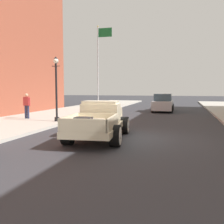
{
  "coord_description": "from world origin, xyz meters",
  "views": [
    {
      "loc": [
        2.18,
        -10.44,
        2.08
      ],
      "look_at": [
        -1.04,
        1.06,
        1.0
      ],
      "focal_mm": 40.69,
      "sensor_mm": 36.0,
      "label": 1
    }
  ],
  "objects_px": {
    "hotrod_truck_cream": "(100,120)",
    "pedestrian_sidewalk_left": "(27,104)",
    "car_background_silver": "(163,103)",
    "flagpole": "(100,57)",
    "street_lamp_near": "(56,84)"
  },
  "relations": [
    {
      "from": "hotrod_truck_cream",
      "to": "pedestrian_sidewalk_left",
      "type": "bearing_deg",
      "value": 146.84
    },
    {
      "from": "hotrod_truck_cream",
      "to": "flagpole",
      "type": "xyz_separation_m",
      "value": [
        -5.98,
        17.97,
        5.02
      ]
    },
    {
      "from": "car_background_silver",
      "to": "street_lamp_near",
      "type": "distance_m",
      "value": 11.67
    },
    {
      "from": "hotrod_truck_cream",
      "to": "flagpole",
      "type": "height_order",
      "value": "flagpole"
    },
    {
      "from": "car_background_silver",
      "to": "pedestrian_sidewalk_left",
      "type": "xyz_separation_m",
      "value": [
        -8.11,
        -9.4,
        0.32
      ]
    },
    {
      "from": "pedestrian_sidewalk_left",
      "to": "street_lamp_near",
      "type": "distance_m",
      "value": 2.97
    },
    {
      "from": "street_lamp_near",
      "to": "flagpole",
      "type": "bearing_deg",
      "value": 98.07
    },
    {
      "from": "hotrod_truck_cream",
      "to": "flagpole",
      "type": "bearing_deg",
      "value": 108.4
    },
    {
      "from": "street_lamp_near",
      "to": "pedestrian_sidewalk_left",
      "type": "bearing_deg",
      "value": 163.92
    },
    {
      "from": "flagpole",
      "to": "hotrod_truck_cream",
      "type": "bearing_deg",
      "value": -71.6
    },
    {
      "from": "hotrod_truck_cream",
      "to": "street_lamp_near",
      "type": "distance_m",
      "value": 5.51
    },
    {
      "from": "car_background_silver",
      "to": "flagpole",
      "type": "relative_size",
      "value": 0.47
    },
    {
      "from": "car_background_silver",
      "to": "pedestrian_sidewalk_left",
      "type": "distance_m",
      "value": 12.42
    },
    {
      "from": "car_background_silver",
      "to": "pedestrian_sidewalk_left",
      "type": "height_order",
      "value": "pedestrian_sidewalk_left"
    },
    {
      "from": "hotrod_truck_cream",
      "to": "car_background_silver",
      "type": "xyz_separation_m",
      "value": [
        1.62,
        13.64,
        0.01
      ]
    }
  ]
}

